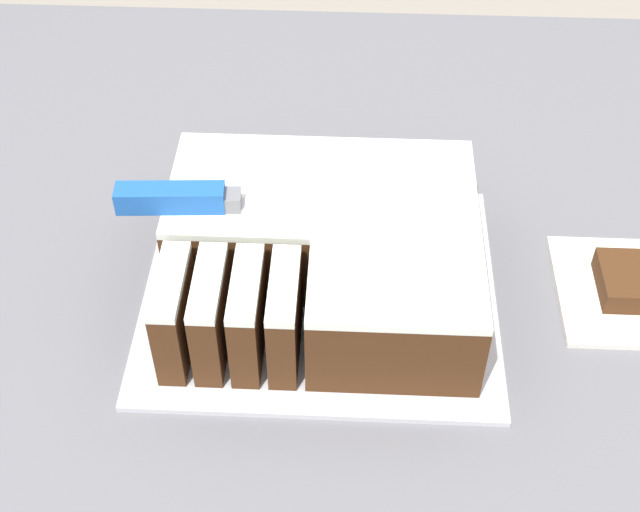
{
  "coord_description": "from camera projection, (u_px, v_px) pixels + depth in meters",
  "views": [
    {
      "loc": [
        -0.01,
        -0.53,
        1.55
      ],
      "look_at": [
        -0.03,
        0.03,
        0.97
      ],
      "focal_mm": 50.0,
      "sensor_mm": 36.0,
      "label": 1
    }
  ],
  "objects": [
    {
      "name": "cake",
      "position": [
        326.0,
        253.0,
        0.81
      ],
      "size": [
        0.28,
        0.24,
        0.09
      ],
      "color": "#472814",
      "rests_on": "cake_board"
    },
    {
      "name": "cake_board",
      "position": [
        320.0,
        291.0,
        0.84
      ],
      "size": [
        0.33,
        0.29,
        0.01
      ],
      "color": "silver",
      "rests_on": "countertop"
    },
    {
      "name": "brownie",
      "position": [
        634.0,
        281.0,
        0.83
      ],
      "size": [
        0.06,
        0.06,
        0.02
      ],
      "color": "#472814",
      "rests_on": "paper_napkin"
    },
    {
      "name": "paper_napkin",
      "position": [
        630.0,
        292.0,
        0.84
      ],
      "size": [
        0.14,
        0.14,
        0.01
      ],
      "color": "white",
      "rests_on": "countertop"
    },
    {
      "name": "knife",
      "position": [
        202.0,
        199.0,
        0.78
      ],
      "size": [
        0.28,
        0.04,
        0.02
      ],
      "rotation": [
        0.0,
        0.0,
        0.06
      ],
      "color": "silver",
      "rests_on": "cake"
    }
  ]
}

